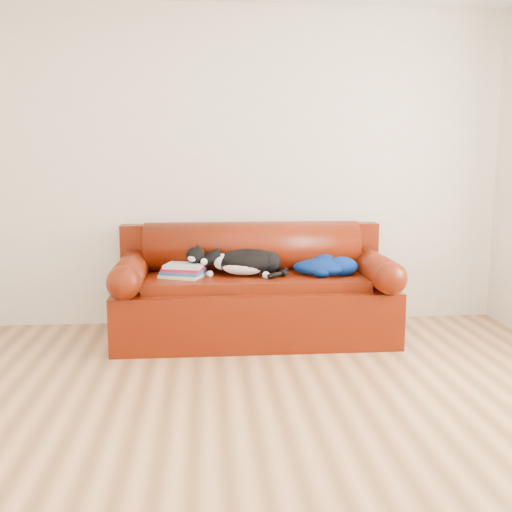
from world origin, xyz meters
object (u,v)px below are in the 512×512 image
Objects in this scene: sofa_base at (254,308)px; book_stack at (184,271)px; blanket at (324,266)px; cat at (247,263)px.

sofa_base is 0.62m from book_stack.
blanket reaches higher than sofa_base.
sofa_base is 3.04× the size of cat.
book_stack is 1.07m from blanket.
book_stack is 0.54× the size of cat.
cat is 1.40× the size of blanket.
blanket reaches higher than book_stack.
sofa_base is at bearing 38.26° from cat.
blanket is (0.54, -0.03, 0.33)m from sofa_base.
blanket is (1.07, 0.02, 0.02)m from book_stack.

